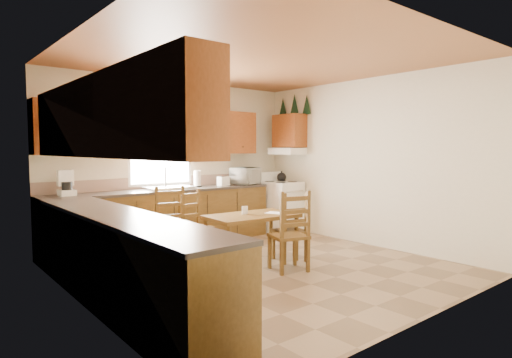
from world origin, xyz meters
TOP-DOWN VIEW (x-y plane):
  - floor at (0.00, 0.00)m, footprint 4.50×4.50m
  - ceiling at (0.00, 0.00)m, footprint 4.50×4.50m
  - wall_left at (-2.25, 0.00)m, footprint 4.50×4.50m
  - wall_right at (2.25, 0.00)m, footprint 4.50×4.50m
  - wall_back at (0.00, 2.25)m, footprint 4.50×4.50m
  - wall_front at (0.00, -2.25)m, footprint 4.50×4.50m
  - lower_cab_back at (-0.38, 1.95)m, footprint 3.75×0.60m
  - lower_cab_left at (-1.95, -0.15)m, footprint 0.60×3.60m
  - counter_back at (-0.38, 1.95)m, footprint 3.75×0.63m
  - counter_left at (-1.95, -0.15)m, footprint 0.63×3.60m
  - backsplash at (-0.38, 2.24)m, footprint 3.75×0.01m
  - upper_cab_back_left at (-1.55, 2.08)m, footprint 1.41×0.33m
  - upper_cab_back_right at (0.86, 2.08)m, footprint 1.25×0.33m
  - upper_cab_left at (-2.08, -0.15)m, footprint 0.33×3.60m
  - upper_cab_stove at (2.08, 1.65)m, footprint 0.33×0.62m
  - range_hood at (2.03, 1.65)m, footprint 0.44×0.62m
  - window_frame at (-0.30, 2.22)m, footprint 1.13×0.02m
  - window_pane at (-0.30, 2.21)m, footprint 1.05×0.01m
  - window_valance at (-0.30, 2.19)m, footprint 1.19×0.01m
  - sink_basin at (-0.30, 1.95)m, footprint 0.75×0.45m
  - pine_decal_a at (2.21, 1.33)m, footprint 0.22×0.22m
  - pine_decal_b at (2.21, 1.65)m, footprint 0.22×0.22m
  - pine_decal_c at (2.21, 1.97)m, footprint 0.22×0.22m
  - stove at (1.88, 1.66)m, footprint 0.67×0.69m
  - coffeemaker at (-1.85, 1.97)m, footprint 0.25×0.27m
  - paper_towel at (0.26, 1.99)m, footprint 0.12×0.12m
  - toaster at (0.75, 1.93)m, footprint 0.21×0.15m
  - microwave at (1.23, 1.91)m, footprint 0.61×0.53m
  - dining_table at (0.09, 0.32)m, footprint 1.28×0.79m
  - chair_near_left at (0.56, 0.06)m, footprint 0.49×0.47m
  - chair_near_right at (0.20, -0.29)m, footprint 0.53×0.52m
  - chair_far_left at (-0.75, 0.98)m, footprint 0.51×0.49m
  - chair_far_right at (-0.31, 1.10)m, footprint 0.45×0.44m
  - table_paper at (0.44, 0.21)m, footprint 0.29×0.33m
  - table_card at (0.05, 0.42)m, footprint 0.08×0.04m

SIDE VIEW (x-z plane):
  - floor at x=0.00m, z-range 0.00..0.00m
  - dining_table at x=0.09m, z-range 0.00..0.66m
  - lower_cab_back at x=-0.38m, z-range 0.00..0.88m
  - lower_cab_left at x=-1.95m, z-range 0.00..0.88m
  - stove at x=1.88m, z-range 0.00..0.93m
  - chair_far_right at x=-0.31m, z-range 0.00..0.96m
  - chair_near_left at x=0.56m, z-range 0.00..0.96m
  - chair_near_right at x=0.20m, z-range 0.00..1.03m
  - chair_far_left at x=-0.75m, z-range 0.00..1.03m
  - table_paper at x=0.44m, z-range 0.66..0.66m
  - table_card at x=0.05m, z-range 0.66..0.77m
  - counter_back at x=-0.38m, z-range 0.88..0.92m
  - counter_left at x=-1.95m, z-range 0.88..0.92m
  - sink_basin at x=-0.30m, z-range 0.92..0.96m
  - toaster at x=0.75m, z-range 0.92..1.08m
  - backsplash at x=-0.38m, z-range 0.92..1.10m
  - paper_towel at x=0.26m, z-range 0.92..1.19m
  - microwave at x=1.23m, z-range 0.92..1.22m
  - coffeemaker at x=-1.85m, z-range 0.92..1.23m
  - wall_left at x=-2.25m, z-range 1.35..1.35m
  - wall_right at x=2.25m, z-range 1.35..1.35m
  - wall_back at x=0.00m, z-range 1.35..1.35m
  - wall_front at x=0.00m, z-range 1.35..1.35m
  - range_hood at x=2.03m, z-range 1.46..1.58m
  - window_frame at x=-0.30m, z-range 0.96..2.14m
  - window_pane at x=-0.30m, z-range 1.00..2.10m
  - upper_cab_back_left at x=-1.55m, z-range 1.48..2.23m
  - upper_cab_back_right at x=0.86m, z-range 1.48..2.23m
  - upper_cab_left at x=-2.08m, z-range 1.48..2.23m
  - upper_cab_stove at x=2.08m, z-range 1.59..2.21m
  - window_valance at x=-0.30m, z-range 1.93..2.17m
  - pine_decal_a at x=2.21m, z-range 2.20..2.56m
  - pine_decal_c at x=2.21m, z-range 2.20..2.56m
  - pine_decal_b at x=2.21m, z-range 2.24..2.60m
  - ceiling at x=0.00m, z-range 2.70..2.70m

